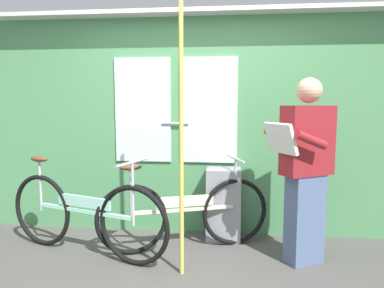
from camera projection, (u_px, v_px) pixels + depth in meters
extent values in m
cube|color=#4C8C56|center=(195.00, 127.00, 3.82)|extent=(4.54, 0.08, 2.29)
cube|color=silver|center=(143.00, 110.00, 3.81)|extent=(0.60, 0.02, 1.10)
cube|color=silver|center=(209.00, 110.00, 3.73)|extent=(0.60, 0.02, 1.10)
cylinder|color=#B2B2B7|center=(175.00, 123.00, 3.77)|extent=(0.28, 0.02, 0.02)
cube|color=silver|center=(194.00, 12.00, 3.59)|extent=(4.54, 0.28, 0.04)
torus|color=black|center=(133.00, 226.00, 3.08)|extent=(0.69, 0.26, 0.71)
torus|color=black|center=(42.00, 210.00, 3.52)|extent=(0.69, 0.26, 0.71)
cube|color=#9EDBC6|center=(84.00, 211.00, 3.29)|extent=(0.98, 0.35, 0.03)
cube|color=#9EDBC6|center=(84.00, 202.00, 3.28)|extent=(0.57, 0.21, 0.10)
cylinder|color=#B7B7BC|center=(40.00, 185.00, 3.49)|extent=(0.02, 0.02, 0.51)
ellipsoid|color=brown|center=(39.00, 159.00, 3.46)|extent=(0.22, 0.15, 0.06)
cylinder|color=#B7B7BC|center=(133.00, 194.00, 3.05)|extent=(0.02, 0.02, 0.55)
cylinder|color=#B7B7BC|center=(132.00, 162.00, 3.01)|extent=(0.16, 0.43, 0.02)
torus|color=black|center=(235.00, 212.00, 3.53)|extent=(0.64, 0.27, 0.67)
torus|color=black|center=(132.00, 220.00, 3.29)|extent=(0.64, 0.27, 0.67)
cube|color=beige|center=(185.00, 210.00, 3.40)|extent=(0.91, 0.35, 0.03)
cube|color=beige|center=(185.00, 201.00, 3.40)|extent=(0.53, 0.21, 0.10)
cylinder|color=#B7B7BC|center=(131.00, 194.00, 3.27)|extent=(0.02, 0.02, 0.49)
ellipsoid|color=brown|center=(131.00, 167.00, 3.24)|extent=(0.22, 0.15, 0.06)
cylinder|color=#B7B7BC|center=(235.00, 185.00, 3.50)|extent=(0.02, 0.02, 0.53)
cylinder|color=#B7B7BC|center=(236.00, 159.00, 3.47)|extent=(0.17, 0.42, 0.02)
cube|color=slate|center=(304.00, 219.00, 3.13)|extent=(0.36, 0.31, 0.79)
cube|color=maroon|center=(307.00, 140.00, 3.05)|extent=(0.49, 0.39, 0.59)
sphere|color=tan|center=(309.00, 90.00, 3.00)|extent=(0.21, 0.21, 0.21)
cube|color=silver|center=(281.00, 138.00, 2.93)|extent=(0.26, 0.35, 0.26)
cylinder|color=maroon|center=(311.00, 140.00, 2.81)|extent=(0.30, 0.21, 0.17)
cylinder|color=maroon|center=(280.00, 136.00, 3.17)|extent=(0.30, 0.21, 0.17)
cube|color=gray|center=(223.00, 204.00, 3.66)|extent=(0.35, 0.28, 0.74)
cylinder|color=#C6C14C|center=(181.00, 136.00, 2.83)|extent=(0.04, 0.04, 2.29)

